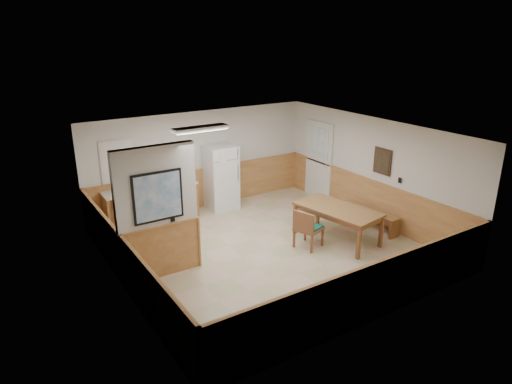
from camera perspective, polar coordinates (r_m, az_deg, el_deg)
ground at (r=9.70m, az=1.31°, el=-7.18°), size 6.00×6.00×0.00m
ceiling at (r=8.86m, az=1.44°, el=7.41°), size 6.00×6.00×0.02m
back_wall at (r=11.70m, az=-6.88°, el=3.98°), size 6.00×0.02×2.50m
right_wall at (r=11.09m, az=14.36°, el=2.62°), size 0.02×6.00×2.50m
left_wall at (r=8.04m, az=-16.71°, el=-4.11°), size 0.02×6.00×2.50m
wainscot_back at (r=11.90m, az=-6.69°, el=0.48°), size 6.00×0.04×1.00m
wainscot_right at (r=11.31m, az=13.97°, el=-1.03°), size 0.04×6.00×1.00m
wainscot_left at (r=8.36m, az=-16.08°, el=-8.80°), size 0.04×6.00×1.00m
partition_wall at (r=8.42m, az=-12.21°, el=-2.74°), size 1.50×0.20×2.50m
kitchen_counter at (r=11.21m, az=-11.54°, el=-1.23°), size 2.20×0.61×1.00m
exterior_door at (r=12.43m, az=7.84°, el=3.92°), size 0.07×1.02×2.15m
kitchen_window at (r=10.89m, az=-16.87°, el=3.73°), size 0.80×0.04×1.00m
wall_painting at (r=10.79m, az=15.51°, el=3.72°), size 0.04×0.50×0.60m
fluorescent_fixture at (r=9.59m, az=-6.98°, el=7.88°), size 1.20×0.30×0.09m
refrigerator at (r=11.66m, az=-4.40°, el=1.84°), size 0.75×0.73×1.66m
dining_table at (r=10.02m, az=10.15°, el=-2.46°), size 1.23×1.98×0.75m
dining_bench at (r=10.91m, az=14.10°, el=-2.71°), size 0.43×1.50×0.45m
dining_chair at (r=9.61m, az=6.32°, el=-4.33°), size 0.81×0.67×0.85m
fire_extinguisher at (r=11.20m, az=-8.77°, el=2.32°), size 0.14×0.14×0.43m
soap_bottle at (r=10.75m, az=-17.22°, el=0.50°), size 0.08×0.08×0.23m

